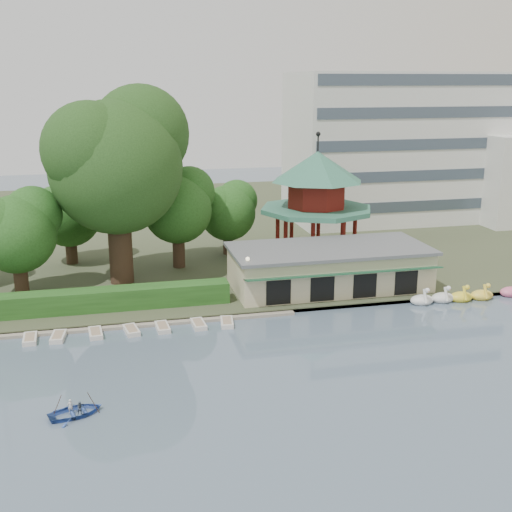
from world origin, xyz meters
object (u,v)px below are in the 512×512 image
object	(u,v)px
dock	(89,327)
big_tree	(117,157)
pavilion	(317,195)
rowboat_with_passengers	(75,408)
boathouse	(329,267)

from	to	relation	value
dock	big_tree	world-z (taller)	big_tree
dock	pavilion	size ratio (longest dim) A/B	2.52
dock	pavilion	distance (m)	29.14
pavilion	big_tree	xyz separation A→B (m)	(-20.83, -3.80, 4.99)
big_tree	rowboat_with_passengers	size ratio (longest dim) A/B	3.59
pavilion	rowboat_with_passengers	world-z (taller)	pavilion
rowboat_with_passengers	boathouse	bearing A→B (deg)	39.83
dock	rowboat_with_passengers	size ratio (longest dim) A/B	6.52
dock	boathouse	world-z (taller)	boathouse
rowboat_with_passengers	pavilion	bearing A→B (deg)	49.58
boathouse	big_tree	distance (m)	22.26
big_tree	rowboat_with_passengers	world-z (taller)	big_tree
dock	boathouse	size ratio (longest dim) A/B	1.83
big_tree	rowboat_with_passengers	bearing A→B (deg)	-98.47
dock	big_tree	size ratio (longest dim) A/B	1.82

